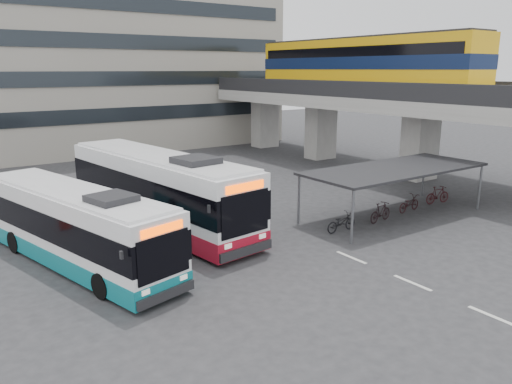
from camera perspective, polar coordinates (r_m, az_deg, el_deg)
ground at (r=19.02m, az=5.48°, el=-9.04°), size 120.00×120.00×0.00m
viaduct at (r=38.78m, az=12.61°, el=11.86°), size 8.00×32.00×9.68m
bike_shelter at (r=26.34m, az=15.45°, el=0.77°), size 10.00×4.00×2.54m
office_block at (r=52.52m, az=-16.21°, el=18.96°), size 30.00×15.00×25.00m
road_markings at (r=18.83m, az=17.44°, el=-9.88°), size 0.15×7.60×0.01m
bus_main at (r=24.32m, az=-11.06°, el=0.21°), size 4.34×12.96×3.76m
bus_teal at (r=20.42m, az=-19.99°, el=-3.77°), size 4.88×11.10×3.21m
pedestrian at (r=17.09m, az=-14.05°, el=-8.83°), size 0.48×0.69×1.82m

